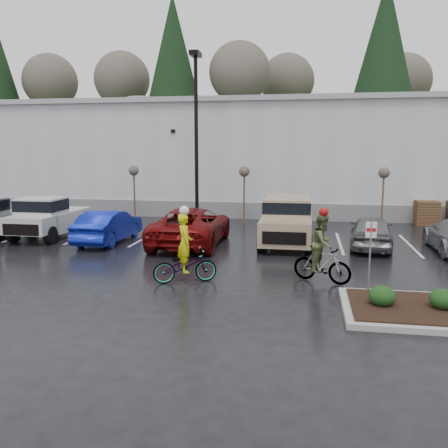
% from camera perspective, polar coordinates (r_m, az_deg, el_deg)
% --- Properties ---
extents(ground, '(120.00, 120.00, 0.00)m').
position_cam_1_polar(ground, '(14.18, 1.43, -8.16)').
color(ground, black).
rests_on(ground, ground).
extents(warehouse, '(60.50, 15.50, 7.20)m').
position_cam_1_polar(warehouse, '(35.44, 6.83, 8.19)').
color(warehouse, silver).
rests_on(warehouse, ground).
extents(wooded_ridge, '(80.00, 25.00, 6.00)m').
position_cam_1_polar(wooded_ridge, '(58.43, 8.12, 7.90)').
color(wooded_ridge, '#223716').
rests_on(wooded_ridge, ground).
extents(lamppost, '(0.50, 1.00, 9.22)m').
position_cam_1_polar(lamppost, '(26.13, -3.37, 12.37)').
color(lamppost, black).
rests_on(lamppost, ground).
extents(sapling_west, '(0.60, 0.60, 3.20)m').
position_cam_1_polar(sapling_west, '(28.26, -10.80, 5.99)').
color(sapling_west, '#503A20').
rests_on(sapling_west, ground).
extents(sapling_mid, '(0.60, 0.60, 3.20)m').
position_cam_1_polar(sapling_mid, '(26.66, 2.45, 5.96)').
color(sapling_mid, '#503A20').
rests_on(sapling_mid, ground).
extents(sapling_east, '(0.60, 0.60, 3.20)m').
position_cam_1_polar(sapling_east, '(26.73, 18.68, 5.49)').
color(sapling_east, '#503A20').
rests_on(sapling_east, ground).
extents(pallet_stack_a, '(1.20, 1.20, 1.35)m').
position_cam_1_polar(pallet_stack_a, '(28.37, 23.16, 1.25)').
color(pallet_stack_a, '#503A20').
rests_on(pallet_stack_a, ground).
extents(shrub_a, '(0.70, 0.70, 0.52)m').
position_cam_1_polar(shrub_a, '(13.11, 18.49, -8.22)').
color(shrub_a, '#163612').
rests_on(shrub_a, curb_island).
extents(shrub_b, '(0.70, 0.70, 0.52)m').
position_cam_1_polar(shrub_b, '(13.42, 24.89, -8.21)').
color(shrub_b, '#163612').
rests_on(shrub_b, curb_island).
extents(fire_lane_sign, '(0.30, 0.05, 2.20)m').
position_cam_1_polar(fire_lane_sign, '(13.99, 17.18, -2.87)').
color(fire_lane_sign, gray).
rests_on(fire_lane_sign, ground).
extents(pickup_white, '(2.10, 5.20, 1.96)m').
position_cam_1_polar(pickup_white, '(24.18, -19.96, 0.91)').
color(pickup_white, beige).
rests_on(pickup_white, ground).
extents(car_blue, '(1.62, 4.48, 1.47)m').
position_cam_1_polar(car_blue, '(21.91, -13.71, -0.25)').
color(car_blue, '#0D1B97').
rests_on(car_blue, ground).
extents(car_red, '(2.73, 5.91, 1.64)m').
position_cam_1_polar(car_red, '(20.82, -3.95, -0.25)').
color(car_red, '#690909').
rests_on(car_red, ground).
extents(suv_tan, '(2.20, 5.10, 2.06)m').
position_cam_1_polar(suv_tan, '(20.95, 7.59, 0.33)').
color(suv_tan, tan).
rests_on(suv_tan, ground).
extents(car_grey, '(2.11, 4.34, 1.43)m').
position_cam_1_polar(car_grey, '(20.99, 17.29, -0.87)').
color(car_grey, slate).
rests_on(car_grey, ground).
extents(cyclist_hivis, '(2.13, 1.44, 2.45)m').
position_cam_1_polar(cyclist_hivis, '(15.01, -4.73, -4.24)').
color(cyclist_hivis, '#3F3F44').
rests_on(cyclist_hivis, ground).
extents(cyclist_olive, '(1.91, 1.23, 2.40)m').
position_cam_1_polar(cyclist_olive, '(15.27, 11.74, -3.72)').
color(cyclist_olive, '#3F3F44').
rests_on(cyclist_olive, ground).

